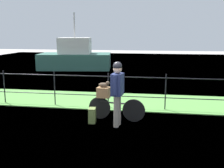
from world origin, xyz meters
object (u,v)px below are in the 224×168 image
Objects in this scene: terrier_dog at (104,85)px; moored_boat_near at (75,57)px; bicycle_main at (116,108)px; cyclist_person at (117,88)px; backpack_on_paving at (92,115)px; wooden_crate at (104,92)px.

moored_boat_near reaches higher than terrier_dog.
terrier_dog is at bearing 172.86° from bicycle_main.
bicycle_main is at bearing -7.14° from terrier_dog.
cyclist_person is at bearing -49.42° from terrier_dog.
moored_boat_near reaches higher than cyclist_person.
backpack_on_paving is 11.12m from moored_boat_near.
bicycle_main is 11.02m from moored_boat_near.
terrier_dog is 0.80× the size of backpack_on_paving.
wooden_crate is 0.72m from backpack_on_paving.
bicycle_main is 0.56m from wooden_crate.
terrier_dog is (-0.32, 0.04, 0.65)m from bicycle_main.
moored_boat_near is at bearing 112.15° from cyclist_person.
bicycle_main is 0.73m from terrier_dog.
backpack_on_paving is at bearing -151.39° from bicycle_main.
wooden_crate is 0.22m from terrier_dog.
cyclist_person is at bearing -76.54° from bicycle_main.
cyclist_person is at bearing -67.85° from moored_boat_near.
cyclist_person is at bearing -107.20° from backpack_on_paving.
backpack_on_paving is at bearing -123.74° from wooden_crate.
moored_boat_near is at bearing 13.40° from backpack_on_paving.
terrier_dog is 0.67m from cyclist_person.
bicycle_main is at bearing -67.05° from backpack_on_paving.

